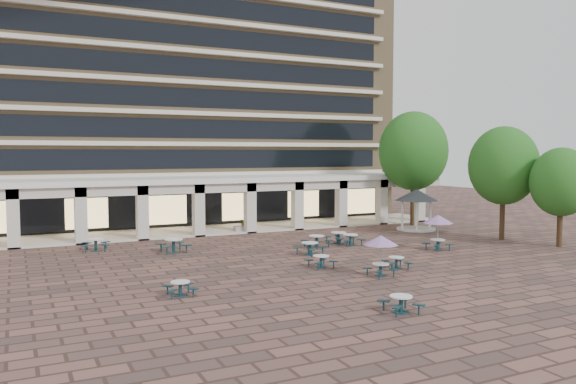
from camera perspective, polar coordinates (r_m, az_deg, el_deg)
name	(u,v)px	position (r m, az deg, el deg)	size (l,w,h in m)	color
ground	(297,262)	(32.82, 0.92, -7.14)	(120.00, 120.00, 0.00)	brown
apartment_building	(179,88)	(56.45, -11.05, 10.29)	(40.00, 15.50, 25.20)	#967C55
retail_arcade	(215,194)	(46.01, -7.45, -0.20)	(42.00, 6.60, 4.40)	white
picnic_table_0	(180,287)	(25.68, -10.89, -9.48)	(1.52, 1.52, 0.65)	#122F38
picnic_table_1	(401,302)	(23.12, 11.41, -10.95)	(1.65, 1.65, 0.68)	#122F38
picnic_table_2	(396,262)	(31.51, 10.95, -6.96)	(1.65, 1.65, 0.65)	#122F38
picnic_table_5	(321,260)	(31.27, 3.38, -6.95)	(1.57, 1.57, 0.68)	#122F38
picnic_table_6	(381,242)	(29.27, 9.41, -5.01)	(1.82, 1.82, 2.10)	#122F38
picnic_table_7	(350,239)	(38.84, 6.35, -4.74)	(1.77, 1.77, 0.76)	#122F38
picnic_table_8	(174,244)	(36.64, -11.55, -5.23)	(2.02, 2.02, 0.86)	#122F38
picnic_table_9	(310,247)	(35.14, 2.24, -5.63)	(2.13, 2.13, 0.77)	#122F38
picnic_table_10	(339,237)	(39.56, 5.16, -4.54)	(2.17, 2.17, 0.80)	#122F38
picnic_table_11	(438,220)	(37.77, 15.01, -2.81)	(1.99, 1.99, 2.30)	#122F38
picnic_table_12	(96,244)	(38.51, -18.95, -4.98)	(2.00, 2.00, 0.80)	#122F38
picnic_table_13	(317,240)	(37.97, 2.94, -4.90)	(2.09, 2.09, 0.79)	#122F38
gazebo	(416,200)	(47.25, 12.91, -0.76)	(3.56, 3.56, 3.32)	beige
tree_east_a	(504,166)	(43.65, 21.05, 2.51)	(4.97, 4.97, 8.27)	#412D1A
tree_east_b	(561,182)	(41.82, 26.00, 0.91)	(4.03, 4.03, 6.71)	#412D1A
tree_east_c	(413,151)	(50.06, 12.60, 4.09)	(5.97, 5.97, 9.94)	#412D1A
planter_left	(203,228)	(43.97, -8.63, -3.68)	(1.50, 0.75, 1.25)	gray
planter_right	(243,227)	(45.08, -4.56, -3.55)	(1.50, 0.69, 1.15)	gray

